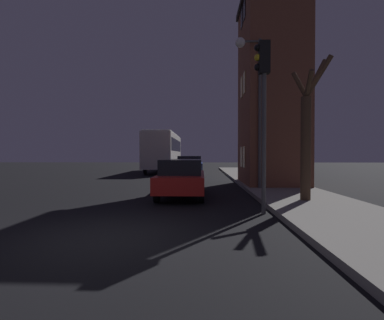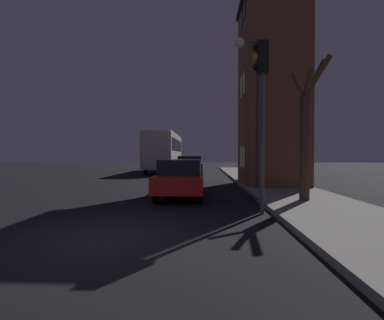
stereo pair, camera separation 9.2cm
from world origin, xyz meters
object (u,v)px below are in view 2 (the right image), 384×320
Objects in this scene: bare_tree at (306,130)px; car_near_lane at (181,177)px; bus at (164,149)px; car_mid_lane at (190,166)px; traffic_light at (261,91)px; streetlamp at (251,82)px.

car_near_lane is at bearing 158.53° from bare_tree.
car_mid_lane is at bearing -68.31° from bus.
bare_tree is at bearing -69.07° from bus.
bare_tree is at bearing 42.62° from traffic_light.
traffic_light is 4.95m from car_near_lane.
traffic_light is (-0.54, -5.29, -1.52)m from streetlamp.
streetlamp reaches higher than traffic_light.
traffic_light is at bearing -95.88° from streetlamp.
bus is at bearing 104.77° from traffic_light.
bus is 2.34× the size of car_near_lane.
streetlamp is at bearing 109.17° from bare_tree.
car_mid_lane is at bearing 90.56° from car_near_lane.
car_near_lane is (-2.50, 3.35, -2.66)m from traffic_light.
car_mid_lane is at bearing 100.92° from traffic_light.
traffic_light is at bearing -137.38° from bare_tree.
bare_tree is (1.26, -3.63, -2.47)m from streetlamp.
bus is (-5.96, 15.25, -2.76)m from streetlamp.
bare_tree is at bearing -69.52° from car_mid_lane.
streetlamp is 0.62× the size of bus.
car_mid_lane is (-2.59, 13.44, -2.60)m from traffic_light.
bare_tree is 1.07× the size of car_mid_lane.
bare_tree reaches higher than bus.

